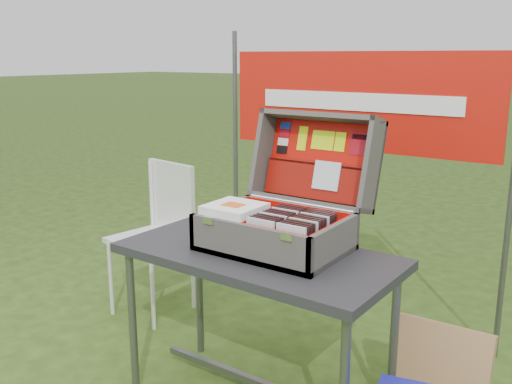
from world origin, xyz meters
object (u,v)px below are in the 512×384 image
Objects in this scene: table at (258,331)px; chair at (151,241)px; suitcase at (283,185)px; cardboard_box at (438,374)px.

table is 1.30× the size of chair.
suitcase is 0.65× the size of chair.
cardboard_box is at bearing 6.09° from chair.
suitcase reaches higher than chair.
suitcase is 1.05m from cardboard_box.
cardboard_box is (0.69, 0.36, -0.15)m from table.
table is at bearing -154.09° from cardboard_box.
table reaches higher than cardboard_box.
table is 0.80m from cardboard_box.
table is 2.01× the size of suitcase.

